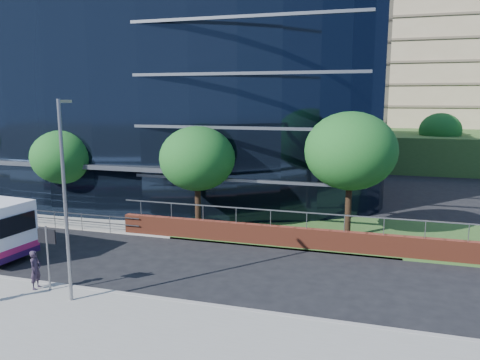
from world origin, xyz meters
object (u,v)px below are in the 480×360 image
(tree_far_d, at_px, (350,151))
(pedestrian, at_px, (36,270))
(tree_dist_e, at_px, (440,130))
(tree_far_b, at_px, (63,157))
(streetlight_east, at_px, (65,196))
(street_sign, at_px, (47,244))
(tree_far_c, at_px, (197,159))

(tree_far_d, distance_m, pedestrian, 17.34)
(tree_dist_e, bearing_deg, tree_far_b, -131.52)
(tree_far_b, relative_size, pedestrian, 3.61)
(streetlight_east, bearing_deg, pedestrian, 165.80)
(street_sign, relative_size, pedestrian, 1.67)
(pedestrian, bearing_deg, tree_far_d, -53.28)
(tree_far_b, height_order, streetlight_east, streetlight_east)
(street_sign, xyz_separation_m, tree_far_c, (2.50, 10.59, 2.39))
(tree_dist_e, bearing_deg, street_sign, -115.12)
(tree_far_c, bearing_deg, pedestrian, -106.55)
(tree_far_c, xyz_separation_m, tree_far_d, (9.00, 1.00, 0.65))
(street_sign, height_order, pedestrian, street_sign)
(tree_far_c, bearing_deg, tree_dist_e, 61.26)
(street_sign, bearing_deg, tree_dist_e, 64.88)
(street_sign, height_order, tree_far_d, tree_far_d)
(tree_far_b, relative_size, tree_far_d, 0.81)
(tree_far_d, height_order, tree_dist_e, tree_far_d)
(tree_far_b, distance_m, streetlight_east, 14.74)
(tree_far_d, bearing_deg, street_sign, -134.78)
(streetlight_east, bearing_deg, tree_dist_e, 66.89)
(street_sign, bearing_deg, tree_far_c, 76.71)
(pedestrian, bearing_deg, tree_far_c, -23.55)
(tree_far_b, distance_m, tree_far_d, 19.03)
(pedestrian, bearing_deg, street_sign, -93.46)
(street_sign, distance_m, tree_dist_e, 45.99)
(tree_far_b, height_order, tree_far_c, tree_far_c)
(tree_far_d, xyz_separation_m, pedestrian, (-12.16, -11.63, -4.20))
(tree_far_c, relative_size, streetlight_east, 0.81)
(tree_far_c, height_order, streetlight_east, streetlight_east)
(tree_far_c, relative_size, tree_dist_e, 1.00)
(tree_dist_e, height_order, pedestrian, tree_dist_e)
(street_sign, distance_m, tree_far_b, 13.54)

